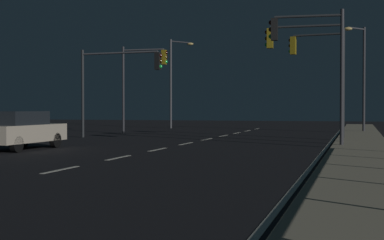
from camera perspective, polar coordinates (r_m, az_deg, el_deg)
The scene contains 12 objects.
ground_plane at distance 20.38m, azimuth -6.70°, elevation -3.61°, with size 112.00×112.00×0.00m, color black.
sidewalk_right at distance 18.80m, azimuth 16.44°, elevation -3.84°, with size 2.36×77.00×0.14m, color gray.
lane_markings_center at distance 23.63m, azimuth -3.41°, elevation -2.92°, with size 0.14×50.00×0.01m.
lane_edge_line at distance 23.82m, azimuth 12.91°, elevation -2.92°, with size 0.14×53.00×0.01m.
car at distance 24.52m, azimuth -16.69°, elevation -0.91°, with size 1.92×4.44×1.57m.
traffic_light_overhead_east at distance 31.60m, azimuth 12.53°, elevation 5.51°, with size 2.97×0.58×5.70m.
traffic_light_mid_left at distance 38.45m, azimuth -5.02°, elevation 4.65°, with size 3.20×0.34×5.78m.
traffic_light_far_right at distance 25.34m, azimuth 11.67°, elevation 6.65°, with size 3.17×0.44×5.73m.
traffic_light_near_left at distance 32.79m, azimuth -7.33°, elevation 4.53°, with size 5.06×0.66×5.03m.
traffic_light_mid_right at distance 28.13m, azimuth 11.47°, elevation 6.12°, with size 3.72×0.34×5.69m.
street_lamp_far_end at distance 40.25m, azimuth 16.31°, elevation 4.93°, with size 1.41×1.59×6.96m.
street_lamp_mid_block at distance 48.42m, azimuth -1.73°, elevation 4.48°, with size 1.58×1.89×7.38m.
Camera 1 is at (7.86, -1.22, 1.71)m, focal length 54.12 mm.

